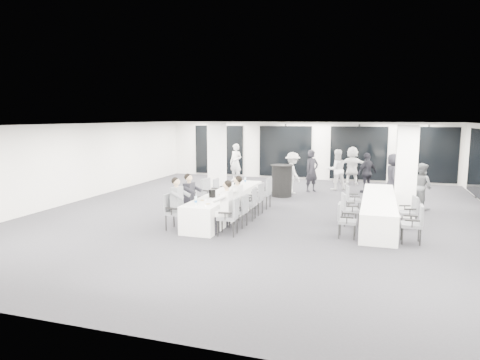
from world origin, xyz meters
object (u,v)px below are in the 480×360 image
object	(u,v)px
chair_main_right_second	(241,209)
standing_guest_a	(312,168)
chair_main_left_second	(187,206)
ice_bucket_far	(237,184)
chair_main_left_fourth	(210,192)
standing_guest_d	(367,170)
chair_main_right_near	(231,214)
banquet_table_side	(378,210)
chair_main_right_fourth	(257,197)
chair_side_left_near	(344,218)
banquet_table_main	(227,204)
chair_main_right_mid	(250,202)
standing_guest_g	(236,160)
standing_guest_h	(422,183)
standing_guest_b	(337,167)
chair_main_left_near	(174,209)
chair_side_left_far	(351,198)
chair_main_left_far	(220,190)
chair_side_left_mid	(348,207)
standing_guest_c	(293,170)
chair_side_right_far	(407,198)
ice_bucket_near	(212,193)
chair_main_left_mid	(197,201)
standing_guest_f	(352,163)
chair_main_right_far	(265,191)
chair_side_right_mid	(410,210)
cocktail_table	(282,180)
standing_guest_e	(393,173)
chair_side_right_near	(415,222)

from	to	relation	value
chair_main_right_second	standing_guest_a	xyz separation A→B (m)	(1.04, 6.30, 0.45)
chair_main_left_second	ice_bucket_far	distance (m)	2.30
chair_main_left_fourth	standing_guest_d	world-z (taller)	standing_guest_d
chair_main_right_near	chair_main_right_second	bearing A→B (deg)	-4.21
banquet_table_side	chair_main_right_fourth	xyz separation A→B (m)	(-3.64, -0.07, 0.19)
chair_main_left_second	chair_side_left_near	size ratio (longest dim) A/B	0.97
chair_main_right_fourth	ice_bucket_far	distance (m)	1.00
banquet_table_main	chair_main_right_mid	bearing A→B (deg)	-18.60
standing_guest_g	standing_guest_h	distance (m)	8.84
standing_guest_b	chair_main_left_near	bearing A→B (deg)	40.56
chair_main_left_near	ice_bucket_far	size ratio (longest dim) A/B	4.10
banquet_table_side	chair_side_left_far	distance (m)	1.32
chair_main_left_far	chair_side_left_mid	distance (m)	4.76
chair_main_left_far	ice_bucket_far	size ratio (longest dim) A/B	3.76
standing_guest_d	ice_bucket_far	size ratio (longest dim) A/B	7.70
chair_main_left_near	standing_guest_h	bearing A→B (deg)	130.52
chair_main_left_near	standing_guest_c	distance (m)	6.82
chair_side_left_far	chair_side_right_far	bearing A→B (deg)	83.45
chair_main_left_second	ice_bucket_far	size ratio (longest dim) A/B	3.59
chair_main_right_near	ice_bucket_near	world-z (taller)	ice_bucket_near
chair_main_right_second	chair_side_right_far	xyz separation A→B (m)	(4.48, 2.83, 0.06)
banquet_table_side	chair_main_right_second	size ratio (longest dim) A/B	5.51
chair_main_left_mid	chair_main_left_fourth	xyz separation A→B (m)	(-0.01, 1.08, 0.09)
banquet_table_side	banquet_table_main	bearing A→B (deg)	-173.25
chair_main_left_mid	chair_main_left_near	bearing A→B (deg)	-0.21
chair_main_left_far	standing_guest_f	distance (m)	7.26
banquet_table_side	chair_side_right_far	distance (m)	1.42
banquet_table_side	chair_main_right_far	distance (m)	3.75
chair_main_right_fourth	chair_side_right_far	size ratio (longest dim) A/B	0.99
chair_main_right_near	chair_side_right_mid	distance (m)	4.97
chair_main_right_far	chair_side_right_mid	bearing A→B (deg)	-104.26
cocktail_table	standing_guest_f	world-z (taller)	standing_guest_f
chair_main_left_second	standing_guest_g	bearing A→B (deg)	-157.11
chair_main_left_far	chair_main_left_fourth	bearing A→B (deg)	1.72
chair_side_left_mid	standing_guest_e	world-z (taller)	standing_guest_e
chair_main_right_fourth	chair_main_left_mid	bearing A→B (deg)	118.98
chair_main_right_far	ice_bucket_near	bearing A→B (deg)	160.60
chair_main_left_second	chair_side_left_near	bearing A→B (deg)	101.62
chair_side_right_near	standing_guest_c	bearing A→B (deg)	34.50
standing_guest_b	ice_bucket_far	xyz separation A→B (m)	(-2.76, -4.94, -0.09)
chair_side_left_mid	chair_side_right_near	distance (m)	2.13
chair_main_right_fourth	chair_side_left_near	bearing A→B (deg)	-121.18
chair_side_left_mid	standing_guest_h	world-z (taller)	standing_guest_h
chair_main_left_fourth	chair_main_right_fourth	bearing A→B (deg)	91.94
standing_guest_f	ice_bucket_near	xyz separation A→B (m)	(-3.43, -8.49, -0.11)
chair_main_left_far	chair_side_left_near	size ratio (longest dim) A/B	1.02
chair_side_left_mid	standing_guest_a	bearing A→B (deg)	-175.38
standing_guest_f	ice_bucket_far	distance (m)	7.35
chair_main_left_near	standing_guest_g	size ratio (longest dim) A/B	0.49
banquet_table_side	chair_main_left_near	xyz separation A→B (m)	(-5.31, -2.49, 0.18)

